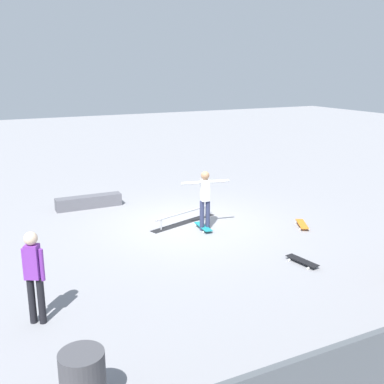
% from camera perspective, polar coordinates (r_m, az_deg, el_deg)
% --- Properties ---
extents(ground_plane, '(60.00, 60.00, 0.00)m').
position_cam_1_polar(ground_plane, '(12.60, -0.29, -4.03)').
color(ground_plane, gray).
extents(grind_rail, '(2.17, 0.90, 0.33)m').
position_cam_1_polar(grind_rail, '(12.69, -1.01, -3.23)').
color(grind_rail, black).
rests_on(grind_rail, ground_plane).
extents(skate_ledge, '(1.97, 0.42, 0.37)m').
position_cam_1_polar(skate_ledge, '(14.39, -12.59, -1.19)').
color(skate_ledge, '#595960').
rests_on(skate_ledge, ground_plane).
extents(skater_main, '(1.26, 0.31, 1.57)m').
position_cam_1_polar(skater_main, '(11.94, 1.61, -0.53)').
color(skater_main, '#2D3351').
rests_on(skater_main, ground_plane).
extents(skateboard_main, '(0.31, 0.81, 0.09)m').
position_cam_1_polar(skateboard_main, '(12.22, 1.39, -4.29)').
color(skateboard_main, teal).
rests_on(skateboard_main, ground_plane).
extents(bystander_purple_shirt, '(0.35, 0.27, 1.61)m').
position_cam_1_polar(bystander_purple_shirt, '(8.04, -18.88, -9.36)').
color(bystander_purple_shirt, black).
rests_on(bystander_purple_shirt, ground_plane).
extents(loose_skateboard_black, '(0.35, 0.82, 0.09)m').
position_cam_1_polar(loose_skateboard_black, '(10.42, 13.41, -8.24)').
color(loose_skateboard_black, black).
rests_on(loose_skateboard_black, ground_plane).
extents(loose_skateboard_orange, '(0.55, 0.80, 0.09)m').
position_cam_1_polar(loose_skateboard_orange, '(12.76, 13.40, -3.87)').
color(loose_skateboard_orange, orange).
rests_on(loose_skateboard_orange, ground_plane).
extents(trash_bin, '(0.56, 0.56, 0.82)m').
position_cam_1_polar(trash_bin, '(6.24, -13.26, -21.88)').
color(trash_bin, '#47474C').
rests_on(trash_bin, ground_plane).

